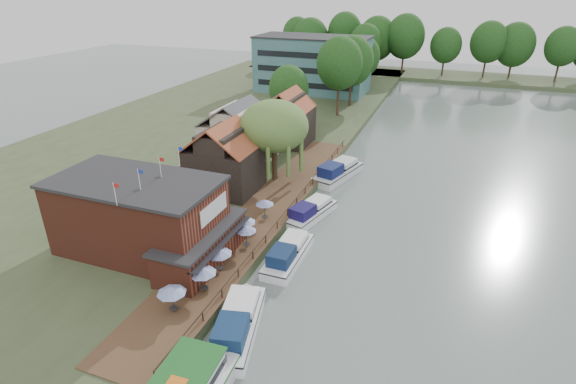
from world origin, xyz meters
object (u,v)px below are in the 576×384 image
(cruiser_0, at_px, (237,320))
(cruiser_2, at_px, (311,209))
(umbrella_1, at_px, (203,280))
(cruiser_3, at_px, (338,169))
(willow, at_px, (274,141))
(cottage_b, at_px, (239,131))
(cottage_c, at_px, (288,117))
(umbrella_0, at_px, (173,300))
(swan, at_px, (187,369))
(cruiser_1, at_px, (288,251))
(umbrella_5, at_px, (265,210))
(hotel_block, at_px, (313,64))
(umbrella_3, at_px, (246,237))
(umbrella_2, at_px, (219,260))
(cottage_a, at_px, (224,157))
(pub, at_px, (157,219))
(umbrella_4, at_px, (244,228))

(cruiser_0, xyz_separation_m, cruiser_2, (-0.51, 19.50, -0.14))
(umbrella_1, bearing_deg, cruiser_3, 83.03)
(willow, bearing_deg, cottage_b, 146.31)
(cottage_c, bearing_deg, umbrella_0, -81.60)
(cruiser_0, bearing_deg, cottage_b, 102.51)
(cruiser_2, height_order, cruiser_3, cruiser_3)
(cruiser_3, xyz_separation_m, swan, (-1.00, -36.24, -1.05))
(umbrella_1, bearing_deg, cruiser_0, -28.65)
(umbrella_0, height_order, cruiser_1, umbrella_0)
(cruiser_0, bearing_deg, umbrella_5, 92.53)
(hotel_block, distance_m, umbrella_3, 69.27)
(umbrella_0, distance_m, umbrella_2, 6.09)
(umbrella_2, distance_m, umbrella_5, 10.22)
(willow, bearing_deg, umbrella_5, -73.21)
(umbrella_0, bearing_deg, cruiser_0, 8.49)
(cottage_a, bearing_deg, umbrella_5, -36.03)
(pub, xyz_separation_m, willow, (3.50, 20.00, 1.56))
(cruiser_2, bearing_deg, umbrella_0, -88.13)
(umbrella_2, bearing_deg, cottage_a, 116.18)
(swan, bearing_deg, cruiser_2, 87.35)
(umbrella_3, bearing_deg, cottage_a, 126.07)
(umbrella_1, xyz_separation_m, umbrella_4, (-0.60, 8.84, 0.00))
(umbrella_0, distance_m, cruiser_3, 32.70)
(cottage_a, distance_m, umbrella_3, 14.39)
(umbrella_1, relative_size, swan, 5.40)
(willow, bearing_deg, cottage_c, 104.04)
(pub, height_order, willow, willow)
(umbrella_5, height_order, cruiser_1, umbrella_5)
(cruiser_2, bearing_deg, cottage_a, -173.24)
(cruiser_3, bearing_deg, pub, -97.11)
(pub, bearing_deg, umbrella_5, 54.53)
(cruiser_3, bearing_deg, hotel_block, 127.40)
(cottage_c, relative_size, umbrella_5, 3.58)
(pub, bearing_deg, cottage_a, 93.81)
(hotel_block, relative_size, cottage_a, 2.95)
(umbrella_5, height_order, cruiser_0, umbrella_5)
(umbrella_3, relative_size, cruiser_2, 0.26)
(cottage_b, distance_m, swan, 38.52)
(umbrella_4, bearing_deg, umbrella_1, -86.12)
(cruiser_3, bearing_deg, umbrella_0, -82.59)
(umbrella_3, distance_m, umbrella_4, 1.73)
(cottage_b, bearing_deg, umbrella_3, -62.16)
(pub, height_order, umbrella_1, pub)
(willow, height_order, swan, willow)
(cruiser_2, bearing_deg, cruiser_3, 105.15)
(cruiser_0, bearing_deg, cruiser_3, 77.71)
(cruiser_1, distance_m, cruiser_3, 21.13)
(pub, xyz_separation_m, cottage_c, (0.00, 34.00, 0.60))
(cruiser_2, relative_size, cruiser_3, 0.87)
(umbrella_3, xyz_separation_m, swan, (2.21, -14.34, -2.07))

